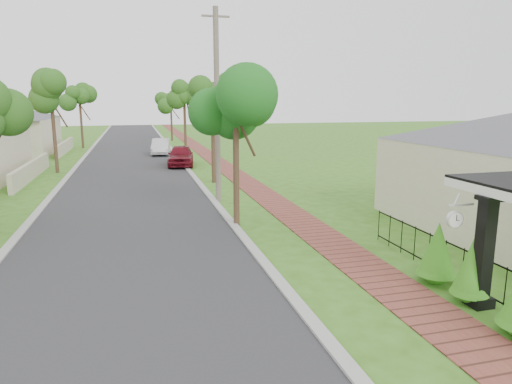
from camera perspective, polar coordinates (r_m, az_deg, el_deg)
name	(u,v)px	position (r m, az deg, el deg)	size (l,w,h in m)	color
ground	(271,310)	(10.31, 1.83, -14.52)	(160.00, 160.00, 0.00)	#356217
road	(131,175)	(29.23, -15.37, 2.10)	(7.00, 120.00, 0.02)	#28282B
kerb_right	(190,172)	(29.42, -8.24, 2.44)	(0.30, 120.00, 0.10)	#9E9E99
kerb_left	(68,177)	(29.49, -22.47, 1.72)	(0.30, 120.00, 0.10)	#9E9E99
sidewalk	(230,171)	(29.83, -3.27, 2.66)	(1.50, 120.00, 0.03)	brown
porch_post	(483,258)	(11.23, 26.53, -7.40)	(0.48, 0.48, 2.52)	black
picket_fence	(463,266)	(12.34, 24.45, -8.45)	(0.03, 8.02, 1.00)	black
street_trees	(130,100)	(35.72, -15.52, 11.01)	(10.70, 37.65, 5.89)	#382619
hedge_row	(505,285)	(10.74, 28.64, -10.13)	(0.93, 4.62, 2.02)	#2A7016
parked_car_red	(181,156)	(32.39, -9.39, 4.51)	(1.70, 4.23, 1.44)	maroon
parked_car_white	(161,147)	(39.56, -11.80, 5.56)	(1.40, 4.02, 1.33)	silver
near_tree	(236,104)	(16.26, -2.57, 10.90)	(2.14, 2.14, 5.49)	#382619
utility_pole	(217,106)	(20.44, -4.89, 10.65)	(1.20, 0.24, 8.40)	#6D5F55
station_clock	(455,218)	(10.99, 23.62, -3.03)	(0.65, 0.13, 0.55)	silver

